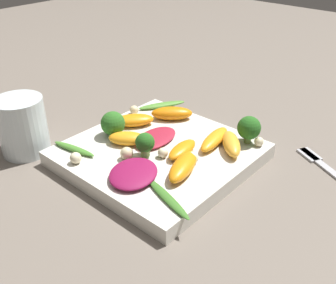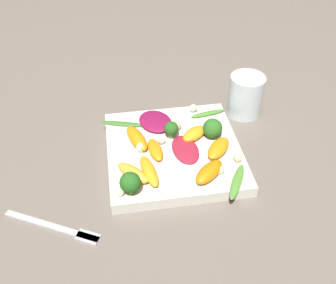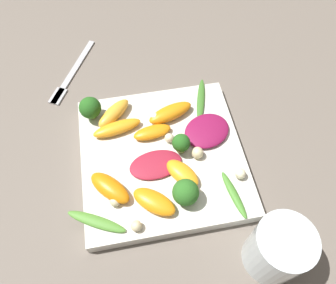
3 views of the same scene
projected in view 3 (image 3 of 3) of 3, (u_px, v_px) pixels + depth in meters
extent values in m
plane|color=#6B6056|center=(162.00, 160.00, 0.54)|extent=(2.40, 2.40, 0.00)
cube|color=silver|center=(162.00, 157.00, 0.53)|extent=(0.25, 0.25, 0.02)
cylinder|color=silver|center=(278.00, 249.00, 0.42)|extent=(0.07, 0.07, 0.09)
cube|color=#B2B2B7|center=(74.00, 70.00, 0.64)|extent=(0.16, 0.09, 0.01)
cube|color=#B2B2B7|center=(58.00, 96.00, 0.60)|extent=(0.04, 0.04, 0.01)
ellipsoid|color=maroon|center=(207.00, 131.00, 0.53)|extent=(0.09, 0.10, 0.01)
ellipsoid|color=maroon|center=(156.00, 165.00, 0.50)|extent=(0.06, 0.09, 0.01)
ellipsoid|color=orange|center=(152.00, 132.00, 0.53)|extent=(0.03, 0.06, 0.02)
ellipsoid|color=orange|center=(154.00, 202.00, 0.46)|extent=(0.07, 0.07, 0.02)
ellipsoid|color=orange|center=(182.00, 173.00, 0.49)|extent=(0.06, 0.06, 0.02)
ellipsoid|color=#FCAD33|center=(114.00, 113.00, 0.54)|extent=(0.06, 0.07, 0.02)
ellipsoid|color=orange|center=(117.00, 128.00, 0.53)|extent=(0.04, 0.08, 0.02)
ellipsoid|color=orange|center=(110.00, 188.00, 0.47)|extent=(0.07, 0.07, 0.02)
ellipsoid|color=orange|center=(170.00, 113.00, 0.54)|extent=(0.05, 0.08, 0.02)
cylinder|color=#84AD5B|center=(92.00, 114.00, 0.55)|extent=(0.01, 0.01, 0.02)
sphere|color=#26601E|center=(90.00, 108.00, 0.53)|extent=(0.04, 0.04, 0.04)
cylinder|color=#84AD5B|center=(181.00, 148.00, 0.51)|extent=(0.01, 0.01, 0.01)
sphere|color=#26601E|center=(181.00, 143.00, 0.50)|extent=(0.03, 0.03, 0.03)
cylinder|color=#84AD5B|center=(185.00, 197.00, 0.47)|extent=(0.01, 0.01, 0.01)
sphere|color=#2D6B23|center=(186.00, 192.00, 0.46)|extent=(0.04, 0.04, 0.04)
ellipsoid|color=#3D7528|center=(201.00, 100.00, 0.57)|extent=(0.10, 0.04, 0.01)
ellipsoid|color=#47842D|center=(234.00, 194.00, 0.48)|extent=(0.08, 0.03, 0.01)
ellipsoid|color=#518E33|center=(96.00, 222.00, 0.45)|extent=(0.06, 0.09, 0.01)
sphere|color=beige|center=(90.00, 106.00, 0.56)|extent=(0.01, 0.01, 0.01)
sphere|color=beige|center=(197.00, 153.00, 0.51)|extent=(0.02, 0.02, 0.02)
sphere|color=beige|center=(240.00, 174.00, 0.49)|extent=(0.02, 0.02, 0.02)
sphere|color=beige|center=(136.00, 226.00, 0.45)|extent=(0.02, 0.02, 0.02)
sphere|color=beige|center=(115.00, 202.00, 0.47)|extent=(0.02, 0.02, 0.02)
sphere|color=beige|center=(169.00, 138.00, 0.52)|extent=(0.02, 0.02, 0.02)
sphere|color=beige|center=(156.00, 118.00, 0.54)|extent=(0.02, 0.02, 0.02)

